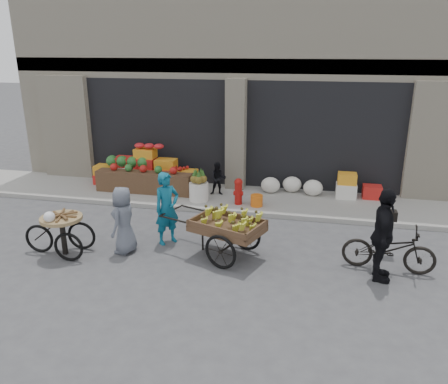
% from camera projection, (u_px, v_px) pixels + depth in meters
% --- Properties ---
extents(ground, '(80.00, 80.00, 0.00)m').
position_uv_depth(ground, '(187.00, 269.00, 8.47)').
color(ground, '#424244').
rests_on(ground, ground).
extents(sidewalk, '(18.00, 2.20, 0.12)m').
position_uv_depth(sidewalk, '(230.00, 198.00, 12.25)').
color(sidewalk, gray).
rests_on(sidewalk, ground).
extents(building, '(14.00, 6.45, 7.00)m').
position_uv_depth(building, '(253.00, 70.00, 14.85)').
color(building, beige).
rests_on(building, ground).
extents(fruit_display, '(3.10, 1.12, 1.24)m').
position_uv_depth(fruit_display, '(149.00, 170.00, 12.82)').
color(fruit_display, red).
rests_on(fruit_display, sidewalk).
extents(pineapple_bin, '(0.52, 0.52, 0.50)m').
position_uv_depth(pineapple_bin, '(199.00, 192.00, 11.84)').
color(pineapple_bin, silver).
rests_on(pineapple_bin, sidewalk).
extents(fire_hydrant, '(0.22, 0.22, 0.71)m').
position_uv_depth(fire_hydrant, '(238.00, 190.00, 11.53)').
color(fire_hydrant, '#A5140F').
rests_on(fire_hydrant, sidewalk).
extents(orange_bucket, '(0.32, 0.32, 0.30)m').
position_uv_depth(orange_bucket, '(257.00, 201.00, 11.46)').
color(orange_bucket, orange).
rests_on(orange_bucket, sidewalk).
extents(right_bay_goods, '(3.35, 0.60, 0.70)m').
position_uv_depth(right_bay_goods, '(326.00, 186.00, 12.17)').
color(right_bay_goods, silver).
rests_on(right_bay_goods, sidewalk).
extents(seated_person, '(0.51, 0.43, 0.93)m').
position_uv_depth(seated_person, '(218.00, 179.00, 12.25)').
color(seated_person, black).
rests_on(seated_person, sidewalk).
extents(banana_cart, '(2.54, 1.67, 0.99)m').
position_uv_depth(banana_cart, '(225.00, 224.00, 8.79)').
color(banana_cart, brown).
rests_on(banana_cart, ground).
extents(vendor_woman, '(0.67, 0.69, 1.60)m').
position_uv_depth(vendor_woman, '(167.00, 208.00, 9.40)').
color(vendor_woman, '#0F5976').
rests_on(vendor_woman, ground).
extents(tricycle_cart, '(1.44, 0.89, 0.95)m').
position_uv_depth(tricycle_cart, '(62.00, 229.00, 8.93)').
color(tricycle_cart, '#9E7F51').
rests_on(tricycle_cart, ground).
extents(vendor_grey, '(0.52, 0.74, 1.43)m').
position_uv_depth(vendor_grey, '(124.00, 220.00, 8.99)').
color(vendor_grey, slate).
rests_on(vendor_grey, ground).
extents(bicycle, '(1.76, 0.75, 0.90)m').
position_uv_depth(bicycle, '(389.00, 249.00, 8.32)').
color(bicycle, black).
rests_on(bicycle, ground).
extents(cyclist, '(0.52, 1.06, 1.76)m').
position_uv_depth(cyclist, '(383.00, 236.00, 7.86)').
color(cyclist, black).
rests_on(cyclist, ground).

